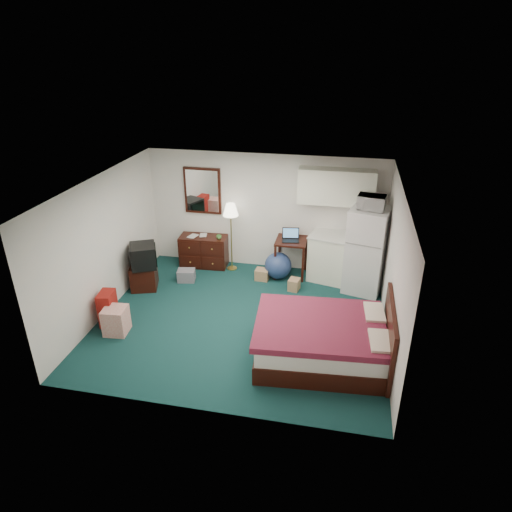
% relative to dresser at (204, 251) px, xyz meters
% --- Properties ---
extents(floor, '(5.00, 4.50, 0.01)m').
position_rel_dresser_xyz_m(floor, '(1.31, -1.98, -0.35)').
color(floor, black).
rests_on(floor, ground).
extents(ceiling, '(5.00, 4.50, 0.01)m').
position_rel_dresser_xyz_m(ceiling, '(1.31, -1.98, 2.15)').
color(ceiling, white).
rests_on(ceiling, walls).
extents(walls, '(5.01, 4.51, 2.50)m').
position_rel_dresser_xyz_m(walls, '(1.31, -1.98, 0.90)').
color(walls, white).
rests_on(walls, floor).
extents(mirror, '(0.80, 0.06, 1.00)m').
position_rel_dresser_xyz_m(mirror, '(-0.04, 0.24, 1.30)').
color(mirror, white).
rests_on(mirror, walls).
extents(upper_cabinets, '(1.50, 0.35, 0.70)m').
position_rel_dresser_xyz_m(upper_cabinets, '(2.76, 0.10, 1.60)').
color(upper_cabinets, white).
rests_on(upper_cabinets, walls).
extents(headboard, '(0.06, 1.56, 1.00)m').
position_rel_dresser_xyz_m(headboard, '(3.77, -2.76, 0.20)').
color(headboard, black).
rests_on(headboard, walls).
extents(dresser, '(1.04, 0.52, 0.70)m').
position_rel_dresser_xyz_m(dresser, '(0.00, 0.00, 0.00)').
color(dresser, black).
rests_on(dresser, floor).
extents(floor_lamp, '(0.33, 0.33, 1.50)m').
position_rel_dresser_xyz_m(floor_lamp, '(0.64, -0.04, 0.40)').
color(floor_lamp, tan).
rests_on(floor_lamp, floor).
extents(desk, '(0.64, 0.64, 0.81)m').
position_rel_dresser_xyz_m(desk, '(1.93, -0.05, 0.06)').
color(desk, black).
rests_on(desk, floor).
extents(exercise_ball, '(0.71, 0.71, 0.56)m').
position_rel_dresser_xyz_m(exercise_ball, '(1.70, -0.25, -0.07)').
color(exercise_ball, navy).
rests_on(exercise_ball, floor).
extents(kitchen_counter, '(1.01, 0.85, 0.96)m').
position_rel_dresser_xyz_m(kitchen_counter, '(2.80, -0.07, 0.13)').
color(kitchen_counter, white).
rests_on(kitchen_counter, floor).
extents(fridge, '(0.86, 0.86, 1.71)m').
position_rel_dresser_xyz_m(fridge, '(3.44, -0.40, 0.51)').
color(fridge, silver).
rests_on(fridge, floor).
extents(bed, '(2.12, 1.71, 0.64)m').
position_rel_dresser_xyz_m(bed, '(2.79, -2.76, -0.03)').
color(bed, '#4E0921').
rests_on(bed, floor).
extents(tv_stand, '(0.64, 0.67, 0.50)m').
position_rel_dresser_xyz_m(tv_stand, '(-0.89, -1.19, -0.10)').
color(tv_stand, black).
rests_on(tv_stand, floor).
extents(suitcase, '(0.29, 0.41, 0.62)m').
position_rel_dresser_xyz_m(suitcase, '(-0.95, -2.54, -0.04)').
color(suitcase, maroon).
rests_on(suitcase, floor).
extents(retail_box, '(0.41, 0.41, 0.47)m').
position_rel_dresser_xyz_m(retail_box, '(-0.70, -2.77, -0.11)').
color(retail_box, silver).
rests_on(retail_box, floor).
extents(file_bin, '(0.39, 0.32, 0.25)m').
position_rel_dresser_xyz_m(file_bin, '(-0.15, -0.77, -0.22)').
color(file_bin, slate).
rests_on(file_bin, floor).
extents(cardboard_box_a, '(0.29, 0.25, 0.23)m').
position_rel_dresser_xyz_m(cardboard_box_a, '(1.39, -0.39, -0.23)').
color(cardboard_box_a, '#866751').
rests_on(cardboard_box_a, floor).
extents(cardboard_box_b, '(0.24, 0.27, 0.24)m').
position_rel_dresser_xyz_m(cardboard_box_b, '(2.10, -0.70, -0.23)').
color(cardboard_box_b, '#866751').
rests_on(cardboard_box_b, floor).
extents(laptop, '(0.38, 0.33, 0.24)m').
position_rel_dresser_xyz_m(laptop, '(1.92, -0.11, 0.58)').
color(laptop, black).
rests_on(laptop, desk).
extents(crt_tv, '(0.67, 0.68, 0.45)m').
position_rel_dresser_xyz_m(crt_tv, '(-0.84, -1.22, 0.38)').
color(crt_tv, black).
rests_on(crt_tv, tv_stand).
extents(microwave, '(0.54, 0.36, 0.34)m').
position_rel_dresser_xyz_m(microwave, '(3.43, -0.44, 1.54)').
color(microwave, silver).
rests_on(microwave, fridge).
extents(book_a, '(0.17, 0.06, 0.24)m').
position_rel_dresser_xyz_m(book_a, '(-0.30, -0.03, 0.47)').
color(book_a, '#866751').
rests_on(book_a, dresser).
extents(book_b, '(0.15, 0.05, 0.21)m').
position_rel_dresser_xyz_m(book_b, '(-0.08, 0.03, 0.45)').
color(book_b, '#866751').
rests_on(book_b, dresser).
extents(mug, '(0.12, 0.10, 0.11)m').
position_rel_dresser_xyz_m(mug, '(0.38, -0.06, 0.40)').
color(mug, '#4A873E').
rests_on(mug, dresser).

